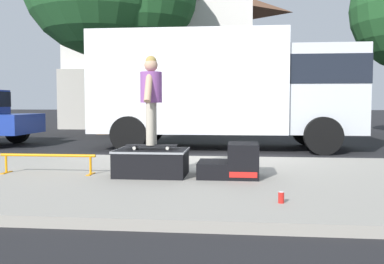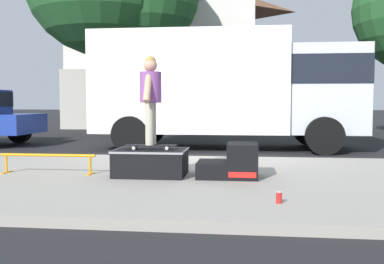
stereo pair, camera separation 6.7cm
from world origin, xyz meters
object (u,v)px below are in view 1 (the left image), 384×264
grind_rail (48,159)px  soda_can (281,197)px  skater_kid (151,93)px  skate_box (152,162)px  skateboard (152,146)px  box_truck (226,85)px  kicker_ramp (234,163)px

grind_rail → soda_can: size_ratio=12.17×
grind_rail → skater_kid: (1.64, 0.03, 1.02)m
skate_box → grind_rail: 1.65m
skateboard → soda_can: skateboard is taller
box_truck → skater_kid: bearing=-100.8°
grind_rail → skateboard: bearing=0.9°
box_truck → skate_box: bearing=-100.7°
skater_kid → skateboard: bearing=53.1°
skater_kid → soda_can: size_ratio=10.67×
skate_box → grind_rail: skate_box is taller
skate_box → skateboard: (-0.01, 0.03, 0.24)m
grind_rail → skate_box: bearing=-0.0°
skate_box → kicker_ramp: kicker_ramp is taller
skate_box → skateboard: size_ratio=1.36×
skateboard → skater_kid: bearing=-126.9°
skateboard → skater_kid: 0.80m
grind_rail → soda_can: grind_rail is taller
box_truck → kicker_ramp: bearing=-87.2°
grind_rail → skateboard: (1.64, 0.03, 0.22)m
grind_rail → skater_kid: bearing=0.9°
kicker_ramp → skateboard: size_ratio=1.12×
skateboard → skater_kid: skater_kid is taller
skate_box → kicker_ramp: (1.24, -0.00, -0.00)m
soda_can → box_truck: size_ratio=0.02×
skater_kid → soda_can: 2.73m
soda_can → box_truck: 7.09m
skateboard → box_truck: 5.40m
skater_kid → box_truck: bearing=79.2°
kicker_ramp → box_truck: box_truck is taller
skate_box → box_truck: (0.98, 5.22, 1.37)m
kicker_ramp → skater_kid: 1.63m
grind_rail → skater_kid: 1.93m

